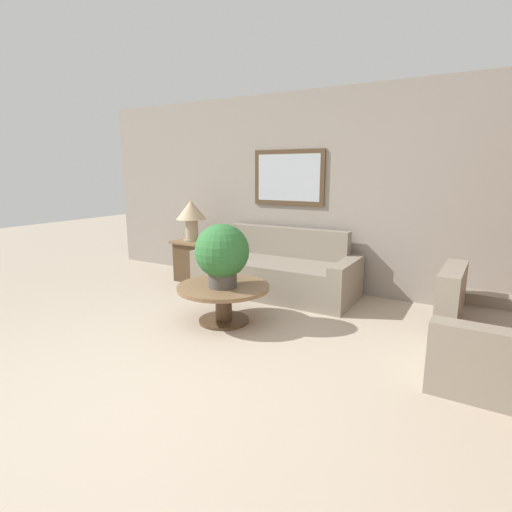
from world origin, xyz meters
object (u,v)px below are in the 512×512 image
Objects in this scene: coffee_table at (224,295)px; table_lamp at (191,213)px; potted_plant_on_table at (222,253)px; couch_main at (276,272)px; armchair at (492,342)px; side_table at (193,260)px.

table_lamp is at bearing 139.23° from coffee_table.
potted_plant_on_table is at bearing -63.30° from coffee_table.
armchair is at bearing -24.48° from couch_main.
side_table is 0.90× the size of potted_plant_on_table.
couch_main is 3.61× the size of table_lamp.
armchair reaches higher than coffee_table.
coffee_table is at bearing -40.77° from side_table.
side_table is 1.02× the size of table_lamp.
side_table is at bearing -178.59° from couch_main.
armchair is 3.97m from side_table.
table_lamp is (0.00, 0.00, 0.68)m from side_table.
couch_main is at bearing 1.41° from side_table.
couch_main is 3.52× the size of side_table.
armchair is at bearing -15.87° from table_lamp.
side_table is at bearing 75.53° from armchair.
couch_main is at bearing 91.10° from potted_plant_on_table.
table_lamp reaches higher than potted_plant_on_table.
potted_plant_on_table is (1.38, -1.22, -0.23)m from table_lamp.
couch_main is 1.34m from potted_plant_on_table.
couch_main and armchair have the same top height.
armchair is (2.45, -1.12, -0.00)m from couch_main.
potted_plant_on_table reaches higher than coffee_table.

